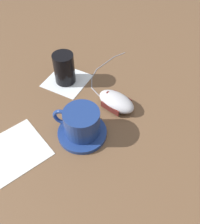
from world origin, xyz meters
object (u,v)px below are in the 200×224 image
at_px(coffee_cup, 81,122).
at_px(computer_mouse, 116,101).
at_px(drinking_glass, 64,68).
at_px(saucer, 82,133).

relative_size(coffee_cup, computer_mouse, 0.95).
height_order(coffee_cup, drinking_glass, drinking_glass).
distance_m(saucer, coffee_cup, 0.04).
relative_size(saucer, drinking_glass, 1.34).
relative_size(coffee_cup, drinking_glass, 1.29).
bearing_deg(computer_mouse, drinking_glass, 153.76).
bearing_deg(coffee_cup, computer_mouse, 54.46).
bearing_deg(coffee_cup, drinking_glass, 115.62).
bearing_deg(computer_mouse, saucer, -123.81).
height_order(computer_mouse, drinking_glass, drinking_glass).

